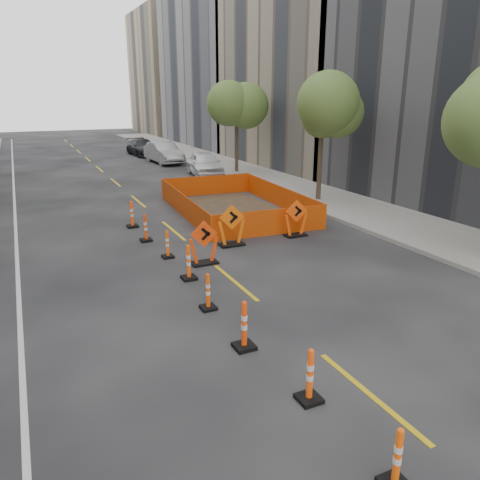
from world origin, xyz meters
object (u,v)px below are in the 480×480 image
channelizer_7 (145,228)px  channelizer_1 (397,458)px  chevron_sign_center (232,225)px  parked_car_far (143,147)px  channelizer_8 (132,214)px  chevron_sign_left (204,242)px  parked_car_near (205,164)px  parked_car_mid (164,153)px  channelizer_2 (310,375)px  channelizer_4 (208,291)px  channelizer_5 (189,262)px  channelizer_6 (167,244)px  chevron_sign_right (296,218)px  channelizer_3 (244,325)px

channelizer_7 → channelizer_1: bearing=-88.8°
chevron_sign_center → parked_car_far: chevron_sign_center is taller
channelizer_8 → chevron_sign_left: bearing=-78.4°
parked_car_near → parked_car_mid: 7.15m
parked_car_near → channelizer_2: bearing=-97.6°
channelizer_7 → parked_car_far: bearing=76.2°
channelizer_8 → chevron_sign_center: bearing=-55.8°
channelizer_2 → parked_car_near: size_ratio=0.22×
parked_car_mid → channelizer_1: bearing=-105.0°
channelizer_4 → parked_car_near: 20.70m
channelizer_5 → channelizer_4: bearing=-96.1°
channelizer_5 → parked_car_mid: 25.13m
channelizer_1 → channelizer_8: channelizer_8 is taller
channelizer_4 → parked_car_near: parked_car_near is taller
channelizer_1 → chevron_sign_left: (0.83, 9.63, 0.25)m
parked_car_mid → channelizer_5: bearing=-108.8°
channelizer_2 → channelizer_4: 4.30m
channelizer_4 → channelizer_5: (0.23, 2.15, 0.05)m
channelizer_1 → channelizer_6: size_ratio=1.01×
channelizer_8 → parked_car_near: (7.38, 10.74, 0.25)m
channelizer_6 → parked_car_far: bearing=77.6°
channelizer_5 → channelizer_8: size_ratio=0.97×
channelizer_4 → channelizer_2: bearing=-86.6°
parked_car_near → chevron_sign_left: bearing=-102.0°
chevron_sign_center → channelizer_8: bearing=132.2°
channelizer_7 → parked_car_mid: size_ratio=0.21×
parked_car_mid → parked_car_near: bearing=-88.0°
channelizer_8 → channelizer_4: bearing=-90.0°
channelizer_1 → channelizer_7: 12.89m
channelizer_1 → chevron_sign_right: bearing=64.9°
channelizer_3 → channelizer_7: bearing=89.8°
channelizer_1 → parked_car_mid: (6.35, 32.89, 0.34)m
channelizer_4 → parked_car_far: 32.65m
channelizer_1 → chevron_sign_right: 12.20m
chevron_sign_right → parked_car_mid: parked_car_mid is taller
channelizer_4 → chevron_sign_left: chevron_sign_left is taller
parked_car_near → channelizer_4: bearing=-101.7°
parked_car_mid → parked_car_far: parked_car_mid is taller
channelizer_1 → channelizer_2: channelizer_2 is taller
channelizer_1 → channelizer_8: (-0.28, 15.04, 0.07)m
parked_car_far → parked_car_near: bearing=-89.0°
chevron_sign_right → parked_car_near: (1.92, 14.74, 0.08)m
channelizer_3 → channelizer_7: 8.59m
channelizer_4 → channelizer_8: size_ratio=0.88×
chevron_sign_right → parked_car_near: size_ratio=0.31×
channelizer_5 → channelizer_3: bearing=-93.2°
channelizer_2 → channelizer_7: channelizer_2 is taller
channelizer_5 → chevron_sign_center: size_ratio=0.71×
chevron_sign_left → parked_car_mid: size_ratio=0.29×
channelizer_6 → chevron_sign_center: chevron_sign_center is taller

